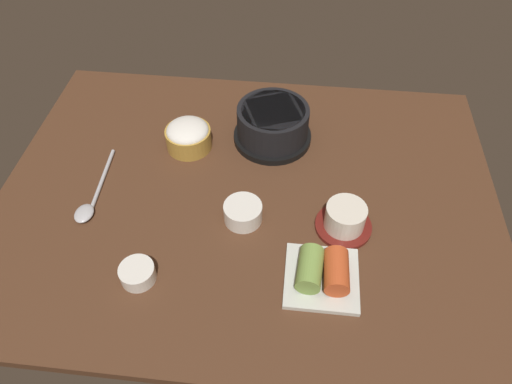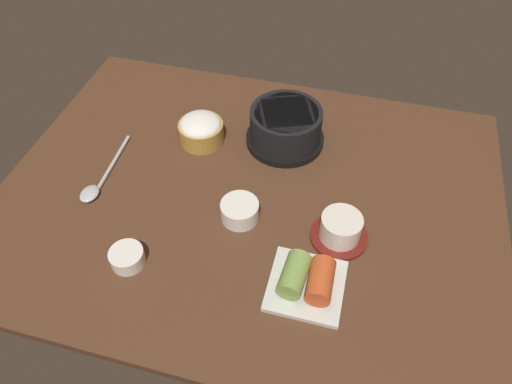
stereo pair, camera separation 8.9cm
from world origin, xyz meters
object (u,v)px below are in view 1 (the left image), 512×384
Objects in this scene: tea_cup_with_saucer at (345,219)px; stone_pot at (273,124)px; banchan_cup_center at (245,212)px; spoon at (90,202)px; rice_bowl at (188,135)px; kimchi_plate at (323,273)px; side_bowl_near at (137,273)px.

stone_pot is at bearing 123.48° from tea_cup_with_saucer.
banchan_cup_center is 0.37× the size of spoon.
spoon is at bearing -146.10° from stone_pot.
rice_bowl is 24.00cm from banchan_cup_center.
stone_pot is 37.03cm from kimchi_plate.
tea_cup_with_saucer is 0.54× the size of spoon.
rice_bowl is 33.95cm from side_bowl_near.
rice_bowl reaches higher than side_bowl_near.
rice_bowl is at bearing 127.68° from banchan_cup_center.
stone_pot reaches higher than side_bowl_near.
kimchi_plate is 2.08× the size of side_bowl_near.
kimchi_plate is (29.50, -30.75, -1.01)cm from rice_bowl.
kimchi_plate is (-3.91, -11.80, -0.45)cm from tea_cup_with_saucer.
rice_bowl reaches higher than banchan_cup_center.
tea_cup_with_saucer is 49.48cm from spoon.
side_bowl_near is at bearing -47.61° from spoon.
kimchi_plate reaches higher than banchan_cup_center.
rice_bowl is at bearing 86.63° from side_bowl_near.
spoon is (-49.44, 0.47, -2.01)cm from tea_cup_with_saucer.
stone_pot is at bearing 81.91° from banchan_cup_center.
kimchi_plate is at bearing -38.42° from banchan_cup_center.
rice_bowl is 38.41cm from tea_cup_with_saucer.
stone_pot is 23.70cm from banchan_cup_center.
kimchi_plate is 31.65cm from side_bowl_near.
stone_pot reaches higher than rice_bowl.
spoon is at bearing 179.06° from banchan_cup_center.
rice_bowl is 1.35× the size of banchan_cup_center.
spoon is (-45.53, 12.27, -1.56)cm from kimchi_plate.
rice_bowl reaches higher than kimchi_plate.
rice_bowl is at bearing 49.04° from spoon.
banchan_cup_center is (14.66, -18.98, -1.14)cm from rice_bowl.
banchan_cup_center reaches higher than spoon.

